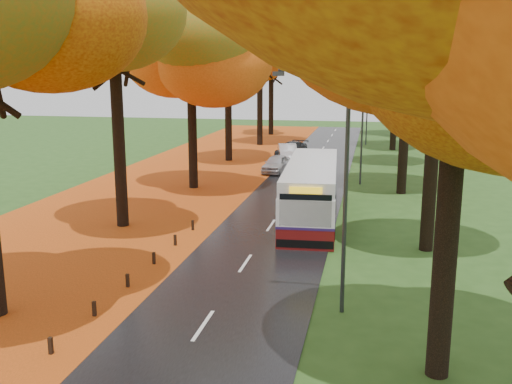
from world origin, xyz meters
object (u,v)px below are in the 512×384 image
(bus, at_px, (311,189))
(car_silver, at_px, (288,153))
(car_white, at_px, (276,164))
(streetlamp_far, at_px, (365,100))
(streetlamp_near, at_px, (338,173))
(streetlamp_mid, at_px, (359,117))
(car_dark, at_px, (292,149))

(bus, xyz_separation_m, car_silver, (-4.21, 19.33, -0.86))
(car_white, bearing_deg, streetlamp_far, 77.81)
(streetlamp_near, xyz_separation_m, streetlamp_mid, (0.00, 22.00, 0.00))
(car_silver, relative_size, car_dark, 0.96)
(streetlamp_near, bearing_deg, streetlamp_far, 90.00)
(car_white, bearing_deg, streetlamp_near, -69.59)
(car_silver, xyz_separation_m, car_dark, (0.00, 2.44, -0.06))
(car_silver, bearing_deg, streetlamp_near, -92.33)
(car_white, height_order, car_silver, car_silver)
(bus, height_order, car_silver, bus)
(streetlamp_far, distance_m, car_dark, 12.77)
(streetlamp_mid, xyz_separation_m, car_white, (-6.30, 3.32, -4.00))
(streetlamp_near, relative_size, bus, 0.69)
(streetlamp_near, height_order, streetlamp_mid, same)
(car_dark, bearing_deg, streetlamp_mid, -46.44)
(streetlamp_far, height_order, car_white, streetlamp_far)
(bus, xyz_separation_m, car_white, (-4.21, 13.46, -0.91))
(car_silver, bearing_deg, streetlamp_far, 50.08)
(streetlamp_mid, distance_m, car_silver, 11.82)
(streetlamp_far, bearing_deg, car_silver, -116.17)
(streetlamp_far, bearing_deg, car_white, -108.63)
(car_white, height_order, car_dark, car_white)
(streetlamp_near, distance_m, streetlamp_mid, 22.00)
(car_white, distance_m, car_silver, 5.87)
(streetlamp_mid, height_order, car_dark, streetlamp_mid)
(car_dark, bearing_deg, bus, -63.92)
(streetlamp_near, height_order, car_silver, streetlamp_near)
(streetlamp_mid, bearing_deg, car_dark, 118.42)
(streetlamp_mid, relative_size, car_dark, 1.74)
(streetlamp_mid, height_order, bus, streetlamp_mid)
(streetlamp_mid, xyz_separation_m, streetlamp_far, (0.00, 22.00, 0.00))
(car_silver, bearing_deg, car_white, -103.75)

